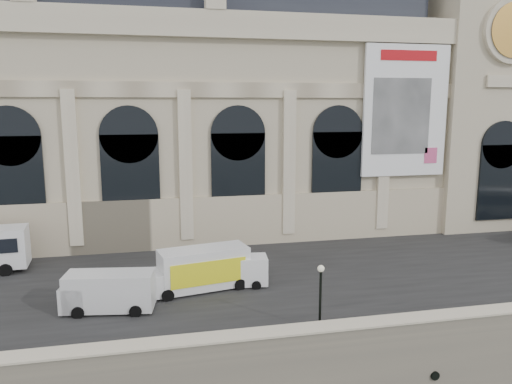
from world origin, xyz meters
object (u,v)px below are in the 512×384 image
Objects in this scene: box_truck at (198,270)px; lamp_right at (320,298)px; van_c at (230,271)px; van_b at (104,292)px.

lamp_right is (6.61, -8.26, 0.48)m from box_truck.
box_truck is 1.97× the size of lamp_right.
van_c is 0.66× the size of box_truck.
van_b is at bearing -159.09° from box_truck.
box_truck is (6.50, 2.48, 0.23)m from van_b.
van_c is (8.95, 2.82, -0.18)m from van_b.
lamp_right is at bearing -23.77° from van_b.
van_b is 1.50× the size of lamp_right.
van_b is 1.17× the size of van_c.
lamp_right is at bearing -51.30° from box_truck.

